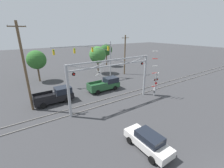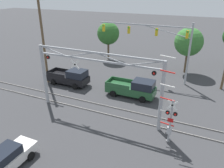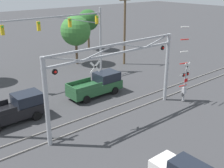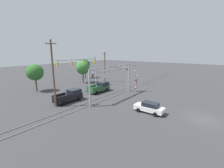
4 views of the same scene
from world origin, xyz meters
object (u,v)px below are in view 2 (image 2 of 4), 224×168
(background_tree_beyond_span, at_px, (189,42))
(background_tree_far_right_verge, at_px, (108,33))
(crossing_signal_mast, at_px, (169,118))
(pickup_truck_lead, at_px, (134,88))
(utility_pole_left, at_px, (43,40))
(pickup_truck_following, at_px, (70,77))
(crossing_gantry, at_px, (96,76))
(sedan_waiting, at_px, (5,160))
(traffic_signal_span, at_px, (163,40))

(background_tree_beyond_span, xyz_separation_m, background_tree_far_right_verge, (-12.70, 1.27, -0.08))
(background_tree_far_right_verge, bearing_deg, crossing_signal_mast, -52.89)
(pickup_truck_lead, bearing_deg, utility_pole_left, -176.68)
(pickup_truck_following, distance_m, utility_pole_left, 5.45)
(crossing_gantry, xyz_separation_m, sedan_waiting, (-2.28, -8.63, -3.16))
(pickup_truck_following, relative_size, utility_pole_left, 0.49)
(crossing_signal_mast, relative_size, utility_pole_left, 0.66)
(crossing_signal_mast, relative_size, background_tree_far_right_verge, 1.14)
(crossing_gantry, relative_size, background_tree_far_right_verge, 1.99)
(pickup_truck_lead, xyz_separation_m, sedan_waiting, (-4.21, -13.63, -0.21))
(crossing_gantry, distance_m, background_tree_beyond_span, 16.43)
(utility_pole_left, bearing_deg, traffic_signal_span, 26.49)
(pickup_truck_following, bearing_deg, crossing_gantry, -37.65)
(pickup_truck_lead, distance_m, pickup_truck_following, 8.22)
(crossing_gantry, bearing_deg, traffic_signal_span, 72.01)
(background_tree_beyond_span, bearing_deg, background_tree_far_right_verge, 174.31)
(sedan_waiting, bearing_deg, crossing_gantry, 75.22)
(pickup_truck_following, distance_m, sedan_waiting, 14.07)
(sedan_waiting, xyz_separation_m, background_tree_beyond_span, (8.43, 23.86, 3.59))
(background_tree_beyond_span, bearing_deg, crossing_gantry, -112.02)
(crossing_signal_mast, xyz_separation_m, pickup_truck_following, (-13.22, 6.16, -1.15))
(pickup_truck_following, bearing_deg, pickup_truck_lead, 1.08)
(pickup_truck_lead, relative_size, utility_pole_left, 0.52)
(background_tree_beyond_span, height_order, background_tree_far_right_verge, background_tree_beyond_span)
(utility_pole_left, height_order, background_tree_far_right_verge, utility_pole_left)
(pickup_truck_lead, height_order, utility_pole_left, utility_pole_left)
(traffic_signal_span, height_order, pickup_truck_following, traffic_signal_span)
(pickup_truck_lead, bearing_deg, background_tree_far_right_verge, 126.41)
(pickup_truck_lead, relative_size, sedan_waiting, 1.26)
(pickup_truck_lead, distance_m, background_tree_far_right_verge, 14.65)
(crossing_signal_mast, relative_size, sedan_waiting, 1.61)
(crossing_signal_mast, height_order, pickup_truck_following, crossing_signal_mast)
(crossing_gantry, xyz_separation_m, background_tree_beyond_span, (6.16, 15.23, 0.43))
(crossing_signal_mast, bearing_deg, background_tree_far_right_verge, 127.11)
(crossing_signal_mast, distance_m, background_tree_far_right_verge, 22.43)
(background_tree_far_right_verge, bearing_deg, utility_pole_left, -103.27)
(crossing_signal_mast, height_order, sedan_waiting, crossing_signal_mast)
(pickup_truck_lead, bearing_deg, crossing_gantry, -111.11)
(crossing_gantry, bearing_deg, sedan_waiting, -104.78)
(crossing_signal_mast, distance_m, traffic_signal_span, 12.96)
(utility_pole_left, bearing_deg, crossing_signal_mast, -19.10)
(crossing_gantry, xyz_separation_m, crossing_signal_mast, (6.93, -1.30, -1.81))
(traffic_signal_span, xyz_separation_m, pickup_truck_lead, (-1.57, -5.77, -4.35))
(traffic_signal_span, xyz_separation_m, pickup_truck_following, (-9.79, -5.93, -4.35))
(sedan_waiting, bearing_deg, traffic_signal_span, 73.42)
(utility_pole_left, bearing_deg, crossing_gantry, -24.83)
(traffic_signal_span, bearing_deg, pickup_truck_following, -148.81)
(crossing_signal_mast, bearing_deg, pickup_truck_following, 155.03)
(traffic_signal_span, bearing_deg, background_tree_far_right_verge, 150.34)
(traffic_signal_span, relative_size, background_tree_far_right_verge, 1.94)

